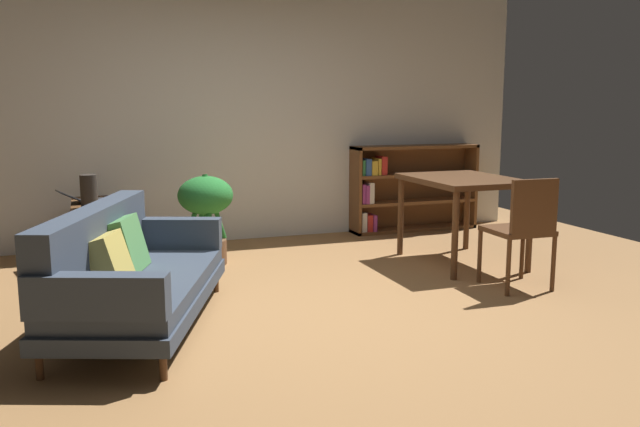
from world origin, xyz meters
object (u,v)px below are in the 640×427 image
(dining_chair_near, at_px, (523,226))
(fabric_couch, at_px, (128,272))
(open_laptop, at_px, (86,199))
(desk_speaker, at_px, (89,191))
(bookshelf, at_px, (406,188))
(dining_table, at_px, (463,187))
(media_console, at_px, (95,236))
(potted_floor_plant, at_px, (206,210))

(dining_chair_near, bearing_deg, fabric_couch, 177.84)
(open_laptop, bearing_deg, desk_speaker, -85.16)
(fabric_couch, distance_m, desk_speaker, 1.63)
(desk_speaker, bearing_deg, bookshelf, 14.05)
(desk_speaker, bearing_deg, dining_table, -13.20)
(media_console, height_order, dining_table, dining_table)
(open_laptop, distance_m, desk_speaker, 0.37)
(fabric_couch, height_order, bookshelf, bookshelf)
(open_laptop, distance_m, dining_table, 3.44)
(open_laptop, bearing_deg, bookshelf, 8.50)
(media_console, bearing_deg, open_laptop, 118.56)
(media_console, bearing_deg, potted_floor_plant, -13.79)
(fabric_couch, bearing_deg, dining_table, 15.19)
(media_console, height_order, potted_floor_plant, potted_floor_plant)
(media_console, xyz_separation_m, dining_table, (3.19, -0.99, 0.42))
(bookshelf, bearing_deg, desk_speaker, -165.95)
(open_laptop, relative_size, dining_table, 0.43)
(potted_floor_plant, relative_size, dining_table, 0.76)
(potted_floor_plant, xyz_separation_m, bookshelf, (2.49, 0.88, -0.01))
(open_laptop, relative_size, bookshelf, 0.31)
(desk_speaker, xyz_separation_m, potted_floor_plant, (1.00, -0.01, -0.21))
(desk_speaker, bearing_deg, dining_chair_near, -27.84)
(dining_chair_near, bearing_deg, open_laptop, 147.76)
(open_laptop, distance_m, dining_chair_near, 3.82)
(media_console, xyz_separation_m, bookshelf, (3.45, 0.64, 0.21))
(fabric_couch, distance_m, open_laptop, 1.95)
(bookshelf, bearing_deg, media_console, -169.46)
(desk_speaker, relative_size, dining_table, 0.26)
(dining_chair_near, height_order, bookshelf, bookshelf)
(open_laptop, height_order, dining_chair_near, dining_chair_near)
(media_console, distance_m, potted_floor_plant, 1.02)
(media_console, relative_size, open_laptop, 2.26)
(open_laptop, relative_size, potted_floor_plant, 0.57)
(potted_floor_plant, distance_m, dining_chair_near, 2.77)
(dining_chair_near, bearing_deg, bookshelf, 83.59)
(media_console, height_order, bookshelf, bookshelf)
(fabric_couch, distance_m, potted_floor_plant, 1.76)
(potted_floor_plant, bearing_deg, desk_speaker, 179.64)
(bookshelf, bearing_deg, dining_chair_near, -96.41)
(fabric_couch, bearing_deg, open_laptop, 96.91)
(desk_speaker, relative_size, potted_floor_plant, 0.34)
(dining_table, bearing_deg, dining_chair_near, -91.53)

